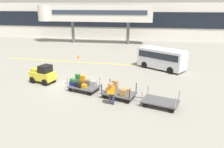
% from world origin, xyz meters
% --- Properties ---
extents(ground_plane, '(120.00, 120.00, 0.00)m').
position_xyz_m(ground_plane, '(0.00, 0.00, 0.00)').
color(ground_plane, gray).
extents(apron_lead_line, '(20.02, 1.06, 0.01)m').
position_xyz_m(apron_lead_line, '(-0.81, 7.28, 0.00)').
color(apron_lead_line, yellow).
rests_on(apron_lead_line, ground_plane).
extents(terminal_building, '(58.57, 2.51, 6.67)m').
position_xyz_m(terminal_building, '(0.00, 25.98, 3.34)').
color(terminal_building, silver).
rests_on(terminal_building, ground_plane).
extents(jet_bridge, '(19.45, 3.00, 6.26)m').
position_xyz_m(jet_bridge, '(-3.77, 19.99, 4.92)').
color(jet_bridge, silver).
rests_on(jet_bridge, ground_plane).
extents(baggage_tug, '(2.33, 1.73, 1.58)m').
position_xyz_m(baggage_tug, '(-2.64, 0.25, 0.75)').
color(baggage_tug, gold).
rests_on(baggage_tug, ground_plane).
extents(baggage_cart_lead, '(3.08, 2.01, 1.16)m').
position_xyz_m(baggage_cart_lead, '(1.23, -0.90, 0.54)').
color(baggage_cart_lead, '#4C4C4F').
rests_on(baggage_cart_lead, ground_plane).
extents(baggage_cart_middle, '(3.08, 2.01, 1.16)m').
position_xyz_m(baggage_cart_middle, '(4.12, -1.85, 0.53)').
color(baggage_cart_middle, '#4C4C4F').
rests_on(baggage_cart_middle, ground_plane).
extents(baggage_cart_tail, '(3.08, 2.01, 1.10)m').
position_xyz_m(baggage_cart_tail, '(7.08, -2.72, 0.35)').
color(baggage_cart_tail, '#4C4C4F').
rests_on(baggage_cart_tail, ground_plane).
extents(baggage_handler, '(0.49, 0.50, 1.56)m').
position_xyz_m(baggage_handler, '(3.87, -3.02, 0.87)').
color(baggage_handler, '#2D334C').
rests_on(baggage_handler, ground_plane).
extents(shuttle_van, '(5.07, 4.18, 2.10)m').
position_xyz_m(shuttle_van, '(7.58, 6.13, 1.23)').
color(shuttle_van, silver).
rests_on(shuttle_van, ground_plane).
extents(safety_cone_near, '(0.36, 0.36, 0.55)m').
position_xyz_m(safety_cone_near, '(-2.38, 9.11, 0.28)').
color(safety_cone_near, orange).
rests_on(safety_cone_near, ground_plane).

